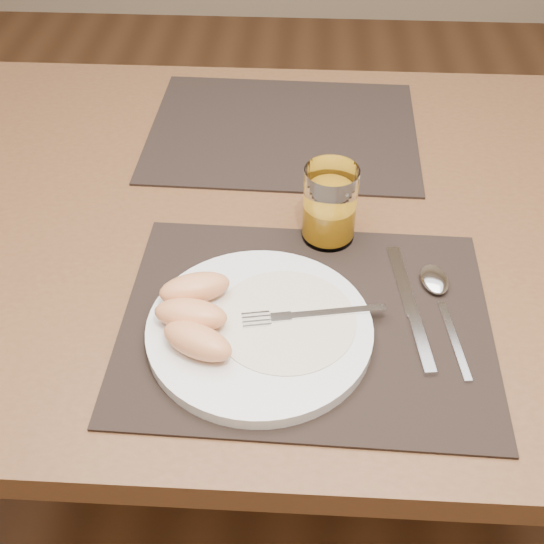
{
  "coord_description": "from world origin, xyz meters",
  "views": [
    {
      "loc": [
        0.01,
        -0.79,
        1.37
      ],
      "look_at": [
        -0.03,
        -0.15,
        0.77
      ],
      "focal_mm": 45.0,
      "sensor_mm": 36.0,
      "label": 1
    }
  ],
  "objects": [
    {
      "name": "table",
      "position": [
        0.0,
        0.0,
        0.67
      ],
      "size": [
        1.4,
        0.9,
        0.75
      ],
      "color": "brown",
      "rests_on": "ground"
    },
    {
      "name": "plate_dressing",
      "position": [
        -0.01,
        -0.24,
        0.77
      ],
      "size": [
        0.17,
        0.17,
        0.0
      ],
      "color": "white",
      "rests_on": "plate"
    },
    {
      "name": "spoon",
      "position": [
        0.19,
        -0.16,
        0.76
      ],
      "size": [
        0.05,
        0.19,
        0.01
      ],
      "color": "silver",
      "rests_on": "placemat_near"
    },
    {
      "name": "ground",
      "position": [
        0.0,
        0.0,
        0.0
      ],
      "size": [
        5.0,
        5.0,
        0.0
      ],
      "primitive_type": "plane",
      "color": "#56341D",
      "rests_on": "ground"
    },
    {
      "name": "plate",
      "position": [
        -0.04,
        -0.25,
        0.76
      ],
      "size": [
        0.27,
        0.27,
        0.02
      ],
      "primitive_type": "cylinder",
      "color": "white",
      "rests_on": "placemat_near"
    },
    {
      "name": "placemat_far",
      "position": [
        -0.03,
        0.22,
        0.75
      ],
      "size": [
        0.46,
        0.36,
        0.0
      ],
      "primitive_type": "cube",
      "rotation": [
        0.0,
        0.0,
        -0.02
      ],
      "color": "black",
      "rests_on": "table"
    },
    {
      "name": "fork",
      "position": [
        0.01,
        -0.23,
        0.77
      ],
      "size": [
        0.17,
        0.05,
        0.0
      ],
      "color": "silver",
      "rests_on": "plate"
    },
    {
      "name": "grapefruit_wedges",
      "position": [
        -0.11,
        -0.25,
        0.79
      ],
      "size": [
        0.11,
        0.16,
        0.03
      ],
      "color": "#E2955C",
      "rests_on": "plate"
    },
    {
      "name": "knife",
      "position": [
        0.15,
        -0.21,
        0.76
      ],
      "size": [
        0.04,
        0.22,
        0.01
      ],
      "color": "silver",
      "rests_on": "placemat_near"
    },
    {
      "name": "placemat_near",
      "position": [
        0.02,
        -0.22,
        0.75
      ],
      "size": [
        0.46,
        0.36,
        0.0
      ],
      "primitive_type": "cube",
      "rotation": [
        0.0,
        0.0,
        -0.02
      ],
      "color": "black",
      "rests_on": "table"
    },
    {
      "name": "juice_glass",
      "position": [
        0.05,
        -0.06,
        0.8
      ],
      "size": [
        0.07,
        0.07,
        0.11
      ],
      "color": "white",
      "rests_on": "placemat_near"
    }
  ]
}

